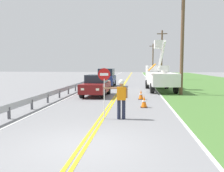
{
  "coord_description": "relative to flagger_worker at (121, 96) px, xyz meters",
  "views": [
    {
      "loc": [
        1.58,
        -6.57,
        2.44
      ],
      "look_at": [
        0.11,
        7.14,
        1.2
      ],
      "focal_mm": 36.31,
      "sensor_mm": 36.0,
      "label": 1
    }
  ],
  "objects": [
    {
      "name": "ground_plane",
      "position": [
        -0.91,
        -3.64,
        -1.05
      ],
      "size": [
        160.0,
        160.0,
        0.0
      ],
      "primitive_type": "plane",
      "color": "gray"
    },
    {
      "name": "centerline_yellow_left",
      "position": [
        -1.0,
        16.36,
        -1.04
      ],
      "size": [
        0.11,
        110.0,
        0.01
      ],
      "primitive_type": "cube",
      "color": "yellow",
      "rests_on": "ground"
    },
    {
      "name": "centerline_yellow_right",
      "position": [
        -0.82,
        16.36,
        -1.04
      ],
      "size": [
        0.11,
        110.0,
        0.01
      ],
      "primitive_type": "cube",
      "color": "yellow",
      "rests_on": "ground"
    },
    {
      "name": "edge_line_right",
      "position": [
        2.69,
        16.36,
        -1.04
      ],
      "size": [
        0.12,
        110.0,
        0.01
      ],
      "primitive_type": "cube",
      "color": "silver",
      "rests_on": "ground"
    },
    {
      "name": "edge_line_left",
      "position": [
        -4.51,
        16.36,
        -1.04
      ],
      "size": [
        0.12,
        110.0,
        0.01
      ],
      "primitive_type": "cube",
      "color": "silver",
      "rests_on": "ground"
    },
    {
      "name": "flagger_worker",
      "position": [
        0.0,
        0.0,
        0.0
      ],
      "size": [
        1.08,
        0.28,
        1.83
      ],
      "color": "#1E2338",
      "rests_on": "ground"
    },
    {
      "name": "stop_sign_paddle",
      "position": [
        -0.76,
        -0.09,
        0.66
      ],
      "size": [
        0.56,
        0.04,
        2.33
      ],
      "color": "silver",
      "rests_on": "ground"
    },
    {
      "name": "utility_bucket_truck",
      "position": [
        2.98,
        12.56,
        0.35
      ],
      "size": [
        2.67,
        6.92,
        5.0
      ],
      "color": "white",
      "rests_on": "ground"
    },
    {
      "name": "oncoming_sedan_nearest",
      "position": [
        -2.54,
        7.74,
        -0.21
      ],
      "size": [
        2.03,
        4.16,
        1.7
      ],
      "color": "maroon",
      "rests_on": "ground"
    },
    {
      "name": "oncoming_suv_second",
      "position": [
        -2.75,
        15.79,
        0.01
      ],
      "size": [
        1.95,
        4.62,
        2.1
      ],
      "color": "navy",
      "rests_on": "ground"
    },
    {
      "name": "utility_pole_near",
      "position": [
        4.45,
        9.32,
        3.46
      ],
      "size": [
        1.8,
        0.28,
        8.64
      ],
      "color": "brown",
      "rests_on": "ground"
    },
    {
      "name": "utility_pole_mid",
      "position": [
        5.16,
        31.14,
        3.47
      ],
      "size": [
        1.8,
        0.28,
        8.66
      ],
      "color": "brown",
      "rests_on": "ground"
    },
    {
      "name": "utility_pole_far",
      "position": [
        4.78,
        47.54,
        3.07
      ],
      "size": [
        1.8,
        0.28,
        7.88
      ],
      "color": "brown",
      "rests_on": "ground"
    },
    {
      "name": "traffic_cone_lead",
      "position": [
        1.15,
        3.0,
        -0.71
      ],
      "size": [
        0.4,
        0.4,
        0.7
      ],
      "color": "orange",
      "rests_on": "ground"
    },
    {
      "name": "traffic_cone_mid",
      "position": [
        1.03,
        6.21,
        -0.71
      ],
      "size": [
        0.4,
        0.4,
        0.7
      ],
      "color": "orange",
      "rests_on": "ground"
    },
    {
      "name": "guardrail_left_shoulder",
      "position": [
        -5.11,
        12.0,
        -0.53
      ],
      "size": [
        0.1,
        32.0,
        0.71
      ],
      "color": "#9EA0A3",
      "rests_on": "ground"
    }
  ]
}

